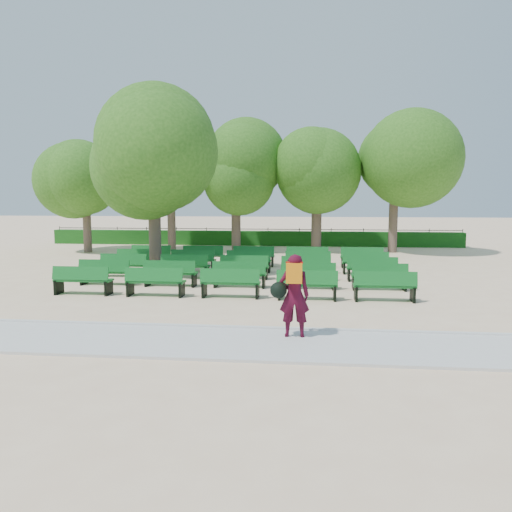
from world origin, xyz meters
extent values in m
plane|color=beige|center=(0.00, 0.00, 0.00)|extent=(120.00, 120.00, 0.00)
cube|color=silver|center=(0.00, -7.40, 0.03)|extent=(30.00, 2.20, 0.06)
cube|color=silver|center=(0.00, -6.25, 0.05)|extent=(30.00, 0.12, 0.10)
cube|color=#175416|center=(0.00, 14.00, 0.45)|extent=(26.00, 0.70, 0.90)
cube|color=#126722|center=(1.25, 0.95, 0.45)|extent=(1.82, 0.57, 0.06)
cube|color=#126722|center=(1.25, 0.74, 0.70)|extent=(1.80, 0.21, 0.42)
cylinder|color=brown|center=(-2.54, 2.11, 1.48)|extent=(0.49, 0.49, 2.96)
ellipsoid|color=#356C1D|center=(-2.54, 2.11, 4.27)|extent=(4.77, 4.77, 4.29)
imported|color=#3F091B|center=(3.33, -6.82, 0.95)|extent=(0.68, 0.47, 1.79)
cube|color=orange|center=(3.33, -7.03, 1.47)|extent=(0.33, 0.17, 0.42)
sphere|color=black|center=(2.99, -6.88, 1.07)|extent=(0.36, 0.36, 0.36)
camera|label=1|loc=(3.63, -17.32, 3.05)|focal=35.00mm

